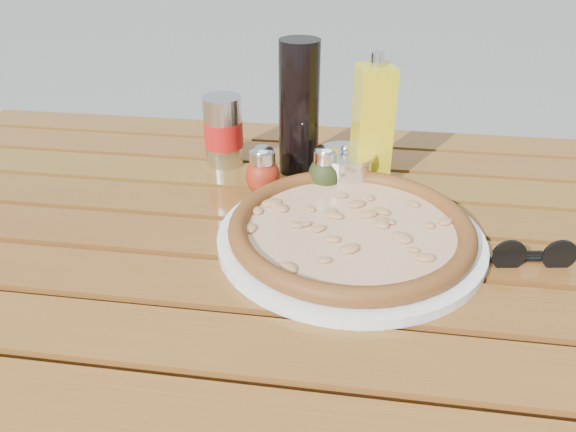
# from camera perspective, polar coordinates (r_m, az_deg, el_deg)

# --- Properties ---
(table) EXTENTS (1.40, 0.90, 0.75)m
(table) POSITION_cam_1_polar(r_m,az_deg,el_deg) (0.81, -0.21, -7.22)
(table) COLOR #3A1F0D
(table) RESTS_ON ground
(plate) EXTENTS (0.45, 0.45, 0.01)m
(plate) POSITION_cam_1_polar(r_m,az_deg,el_deg) (0.77, 6.33, -2.21)
(plate) COLOR white
(plate) RESTS_ON table
(pizza) EXTENTS (0.44, 0.44, 0.03)m
(pizza) POSITION_cam_1_polar(r_m,az_deg,el_deg) (0.76, 6.40, -1.21)
(pizza) COLOR beige
(pizza) RESTS_ON plate
(pepper_shaker) EXTENTS (0.06, 0.06, 0.08)m
(pepper_shaker) POSITION_cam_1_polar(r_m,az_deg,el_deg) (0.88, -2.59, 4.55)
(pepper_shaker) COLOR #A42712
(pepper_shaker) RESTS_ON table
(oregano_shaker) EXTENTS (0.07, 0.07, 0.08)m
(oregano_shaker) POSITION_cam_1_polar(r_m,az_deg,el_deg) (0.88, 3.84, 4.66)
(oregano_shaker) COLOR #2F3917
(oregano_shaker) RESTS_ON table
(dark_bottle) EXTENTS (0.07, 0.07, 0.22)m
(dark_bottle) POSITION_cam_1_polar(r_m,az_deg,el_deg) (0.93, 1.13, 10.87)
(dark_bottle) COLOR black
(dark_bottle) RESTS_ON table
(soda_can) EXTENTS (0.07, 0.07, 0.12)m
(soda_can) POSITION_cam_1_polar(r_m,az_deg,el_deg) (0.98, -6.57, 8.52)
(soda_can) COLOR silver
(soda_can) RESTS_ON table
(olive_oil_cruet) EXTENTS (0.07, 0.07, 0.21)m
(olive_oil_cruet) POSITION_cam_1_polar(r_m,az_deg,el_deg) (0.90, 8.56, 9.09)
(olive_oil_cruet) COLOR gold
(olive_oil_cruet) RESTS_ON table
(parmesan_tin) EXTENTS (0.10, 0.10, 0.07)m
(parmesan_tin) POSITION_cam_1_polar(r_m,az_deg,el_deg) (0.91, 5.74, 4.81)
(parmesan_tin) COLOR silver
(parmesan_tin) RESTS_ON table
(sunglasses) EXTENTS (0.11, 0.04, 0.04)m
(sunglasses) POSITION_cam_1_polar(r_m,az_deg,el_deg) (0.77, 23.64, -3.72)
(sunglasses) COLOR black
(sunglasses) RESTS_ON table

